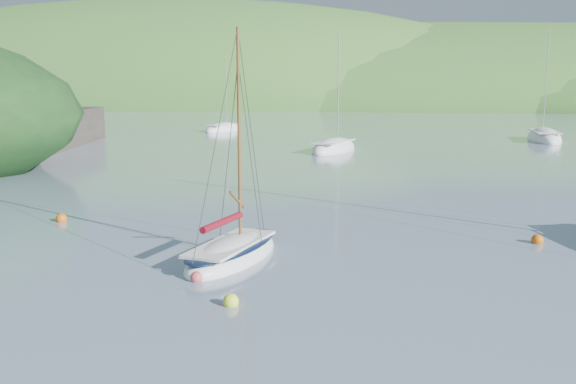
# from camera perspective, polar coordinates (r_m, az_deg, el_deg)

# --- Properties ---
(ground) EXTENTS (700.00, 700.00, 0.00)m
(ground) POSITION_cam_1_polar(r_m,az_deg,el_deg) (18.21, -6.03, -10.60)
(ground) COLOR gray
(ground) RESTS_ON ground
(shoreline_hills) EXTENTS (690.00, 135.00, 56.00)m
(shoreline_hills) POSITION_cam_1_polar(r_m,az_deg,el_deg) (189.55, 4.44, 7.90)
(shoreline_hills) COLOR #336C29
(shoreline_hills) RESTS_ON ground
(daysailer_white) EXTENTS (3.39, 6.06, 8.81)m
(daysailer_white) POSITION_cam_1_polar(r_m,az_deg,el_deg) (23.26, -5.00, -5.50)
(daysailer_white) COLOR white
(daysailer_white) RESTS_ON ground
(distant_sloop_a) EXTENTS (4.97, 8.37, 11.29)m
(distant_sloop_a) POSITION_cam_1_polar(r_m,az_deg,el_deg) (58.72, 4.09, 3.80)
(distant_sloop_a) COLOR white
(distant_sloop_a) RESTS_ON ground
(distant_sloop_b) EXTENTS (3.78, 9.29, 12.99)m
(distant_sloop_b) POSITION_cam_1_polar(r_m,az_deg,el_deg) (74.25, 21.81, 4.41)
(distant_sloop_b) COLOR white
(distant_sloop_b) RESTS_ON ground
(distant_sloop_c) EXTENTS (4.70, 7.65, 10.30)m
(distant_sloop_c) POSITION_cam_1_polar(r_m,az_deg,el_deg) (82.82, -5.77, 5.53)
(distant_sloop_c) COLOR white
(distant_sloop_c) RESTS_ON ground
(mooring_buoys) EXTENTS (21.13, 10.16, 0.50)m
(mooring_buoys) POSITION_cam_1_polar(r_m,az_deg,el_deg) (24.28, -3.40, -5.03)
(mooring_buoys) COLOR #E6F930
(mooring_buoys) RESTS_ON ground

